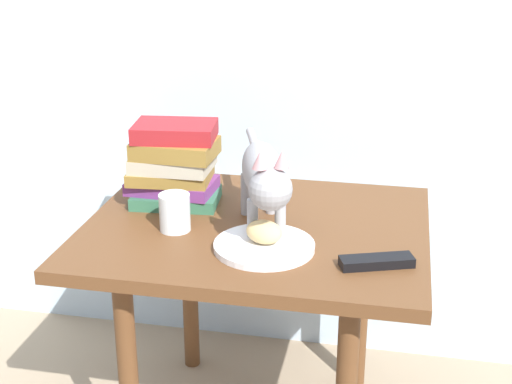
{
  "coord_description": "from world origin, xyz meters",
  "views": [
    {
      "loc": [
        0.31,
        -1.52,
        1.25
      ],
      "look_at": [
        0.0,
        0.0,
        0.65
      ],
      "focal_mm": 51.81,
      "sensor_mm": 36.0,
      "label": 1
    }
  ],
  "objects_px": {
    "tv_remote": "(377,262)",
    "plate": "(264,246)",
    "cat": "(264,176)",
    "book_stack": "(174,165)",
    "bread_roll": "(264,232)",
    "candle_jar": "(175,214)",
    "side_table": "(256,255)"
  },
  "relations": [
    {
      "from": "side_table",
      "to": "cat",
      "type": "relative_size",
      "value": 1.68
    },
    {
      "from": "plate",
      "to": "bread_roll",
      "type": "distance_m",
      "value": 0.03
    },
    {
      "from": "plate",
      "to": "book_stack",
      "type": "height_order",
      "value": "book_stack"
    },
    {
      "from": "cat",
      "to": "book_stack",
      "type": "relative_size",
      "value": 2.06
    },
    {
      "from": "bread_roll",
      "to": "candle_jar",
      "type": "height_order",
      "value": "candle_jar"
    },
    {
      "from": "cat",
      "to": "bread_roll",
      "type": "bearing_deg",
      "value": -78.11
    },
    {
      "from": "bread_roll",
      "to": "book_stack",
      "type": "relative_size",
      "value": 0.36
    },
    {
      "from": "side_table",
      "to": "cat",
      "type": "height_order",
      "value": "cat"
    },
    {
      "from": "side_table",
      "to": "candle_jar",
      "type": "bearing_deg",
      "value": -159.35
    },
    {
      "from": "bread_roll",
      "to": "candle_jar",
      "type": "xyz_separation_m",
      "value": [
        -0.21,
        0.06,
        -0.0
      ]
    },
    {
      "from": "plate",
      "to": "cat",
      "type": "height_order",
      "value": "cat"
    },
    {
      "from": "side_table",
      "to": "plate",
      "type": "distance_m",
      "value": 0.16
    },
    {
      "from": "plate",
      "to": "book_stack",
      "type": "xyz_separation_m",
      "value": [
        -0.26,
        0.22,
        0.09
      ]
    },
    {
      "from": "cat",
      "to": "book_stack",
      "type": "distance_m",
      "value": 0.28
    },
    {
      "from": "side_table",
      "to": "cat",
      "type": "xyz_separation_m",
      "value": [
        0.02,
        -0.03,
        0.21
      ]
    },
    {
      "from": "plate",
      "to": "tv_remote",
      "type": "xyz_separation_m",
      "value": [
        0.24,
        -0.03,
        0.0
      ]
    },
    {
      "from": "tv_remote",
      "to": "plate",
      "type": "bearing_deg",
      "value": 152.58
    },
    {
      "from": "bread_roll",
      "to": "plate",
      "type": "bearing_deg",
      "value": -75.22
    },
    {
      "from": "side_table",
      "to": "bread_roll",
      "type": "bearing_deg",
      "value": -70.8
    },
    {
      "from": "tv_remote",
      "to": "cat",
      "type": "bearing_deg",
      "value": 134.7
    },
    {
      "from": "tv_remote",
      "to": "side_table",
      "type": "bearing_deg",
      "value": 131.14
    },
    {
      "from": "book_stack",
      "to": "cat",
      "type": "bearing_deg",
      "value": -26.99
    },
    {
      "from": "bread_roll",
      "to": "tv_remote",
      "type": "xyz_separation_m",
      "value": [
        0.24,
        -0.03,
        -0.03
      ]
    },
    {
      "from": "side_table",
      "to": "book_stack",
      "type": "distance_m",
      "value": 0.3
    },
    {
      "from": "bread_roll",
      "to": "book_stack",
      "type": "distance_m",
      "value": 0.34
    },
    {
      "from": "side_table",
      "to": "book_stack",
      "type": "xyz_separation_m",
      "value": [
        -0.22,
        0.09,
        0.18
      ]
    },
    {
      "from": "cat",
      "to": "book_stack",
      "type": "xyz_separation_m",
      "value": [
        -0.25,
        0.12,
        -0.03
      ]
    },
    {
      "from": "book_stack",
      "to": "candle_jar",
      "type": "height_order",
      "value": "book_stack"
    },
    {
      "from": "cat",
      "to": "candle_jar",
      "type": "xyz_separation_m",
      "value": [
        -0.2,
        -0.03,
        -0.09
      ]
    },
    {
      "from": "cat",
      "to": "book_stack",
      "type": "height_order",
      "value": "cat"
    },
    {
      "from": "plate",
      "to": "candle_jar",
      "type": "height_order",
      "value": "candle_jar"
    },
    {
      "from": "cat",
      "to": "candle_jar",
      "type": "height_order",
      "value": "cat"
    }
  ]
}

